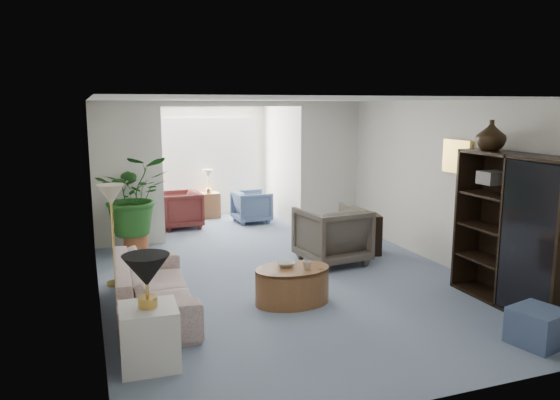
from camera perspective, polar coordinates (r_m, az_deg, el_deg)
name	(u,v)px	position (r m, az deg, el deg)	size (l,w,h in m)	color
floor	(295,287)	(7.36, 1.62, -9.25)	(6.00, 6.00, 0.00)	#8A9DB6
sunroom_floor	(222,224)	(11.13, -6.20, -2.60)	(2.60, 2.60, 0.00)	#8A9DB6
back_pier_left	(128,175)	(9.54, -15.87, 2.58)	(1.20, 0.12, 2.50)	white
back_pier_right	(329,166)	(10.52, 5.26, 3.59)	(1.20, 0.12, 2.50)	white
back_header	(234,104)	(9.79, -4.90, 10.15)	(2.60, 0.12, 0.10)	white
window_pane	(209,152)	(11.95, -7.58, 5.05)	(2.20, 0.02, 1.50)	white
window_blinds	(209,152)	(11.92, -7.55, 5.04)	(2.20, 0.02, 1.50)	white
framed_picture	(458,157)	(8.13, 18.34, 4.40)	(0.04, 0.50, 0.40)	#AEA28B
sofa	(153,286)	(6.61, -13.32, -8.89)	(2.17, 0.85, 0.63)	beige
end_table	(149,336)	(5.35, -13.70, -13.87)	(0.53, 0.53, 0.58)	white
table_lamp	(146,271)	(5.12, -14.00, -7.29)	(0.44, 0.44, 0.30)	black
floor_lamp	(111,195)	(7.50, -17.52, 0.52)	(0.36, 0.36, 0.28)	beige
coffee_table	(292,285)	(6.75, 1.33, -9.04)	(0.95, 0.95, 0.45)	brown
coffee_bowl	(286,264)	(6.74, 0.63, -6.79)	(0.23, 0.23, 0.06)	silver
coffee_cup	(307,265)	(6.63, 2.87, -6.90)	(0.11, 0.11, 0.10)	beige
wingback_chair	(332,235)	(8.38, 5.53, -3.73)	(0.94, 0.97, 0.88)	#5E544A
side_table_dark	(362,234)	(8.97, 8.74, -3.60)	(0.55, 0.44, 0.66)	black
entertainment_cabinet	(514,231)	(7.05, 23.58, -3.07)	(0.45, 1.68, 1.87)	black
cabinet_urn	(491,135)	(7.27, 21.50, 6.41)	(0.36, 0.36, 0.38)	black
ottoman	(537,327)	(6.25, 25.65, -12.02)	(0.47, 0.47, 0.38)	slate
plant_pot	(136,244)	(9.24, -15.03, -4.50)	(0.40, 0.40, 0.32)	#A95831
house_plant	(134,195)	(9.08, -15.26, 0.50)	(1.18, 1.03, 1.31)	#23591E
sunroom_chair_blue	(252,207)	(11.23, -3.01, -0.71)	(0.71, 0.73, 0.66)	slate
sunroom_chair_maroon	(180,210)	(10.89, -10.58, -1.01)	(0.79, 0.81, 0.74)	maroon
sunroom_table	(209,205)	(11.77, -7.58, -0.56)	(0.45, 0.35, 0.55)	brown
shelf_clutter	(516,195)	(6.91, 23.74, 0.52)	(0.30, 0.96, 0.61)	#4C4947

